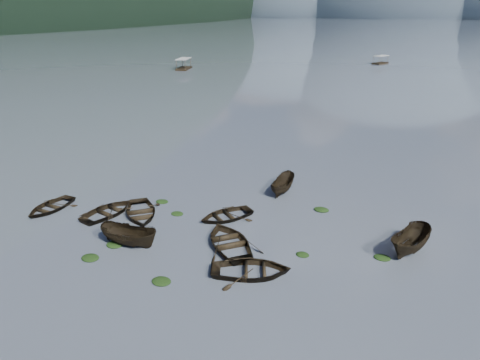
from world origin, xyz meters
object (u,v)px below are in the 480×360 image
at_px(pontoon_left, 184,69).
at_px(pontoon_centre, 380,64).
at_px(rowboat_3, 230,246).
at_px(rowboat_0, 51,209).

xyz_separation_m(pontoon_left, pontoon_centre, (43.97, 31.63, 0.00)).
xyz_separation_m(rowboat_3, pontoon_left, (-46.88, 73.55, 0.00)).
bearing_deg(rowboat_0, pontoon_left, 115.99).
bearing_deg(rowboat_3, rowboat_0, -41.79).
relative_size(pontoon_left, pontoon_centre, 1.21).
bearing_deg(rowboat_0, rowboat_3, 4.93).
height_order(rowboat_0, pontoon_centre, pontoon_centre).
relative_size(rowboat_0, rowboat_3, 0.82).
relative_size(rowboat_3, pontoon_left, 0.75).
xyz_separation_m(rowboat_0, pontoon_centre, (11.95, 105.78, 0.00)).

